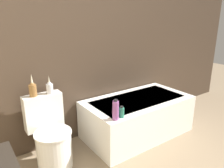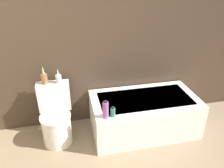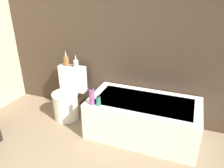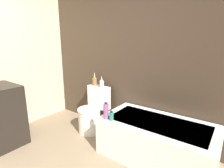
{
  "view_description": "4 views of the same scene",
  "coord_description": "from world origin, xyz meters",
  "px_view_note": "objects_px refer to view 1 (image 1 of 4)",
  "views": [
    {
      "loc": [
        -0.99,
        -0.29,
        1.56
      ],
      "look_at": [
        0.28,
        1.52,
        0.86
      ],
      "focal_mm": 35.0,
      "sensor_mm": 36.0,
      "label": 1
    },
    {
      "loc": [
        -0.13,
        -0.62,
        2.02
      ],
      "look_at": [
        0.33,
        1.52,
        0.87
      ],
      "focal_mm": 35.0,
      "sensor_mm": 36.0,
      "label": 2
    },
    {
      "loc": [
        1.3,
        -0.72,
        1.87
      ],
      "look_at": [
        0.4,
        1.63,
        0.71
      ],
      "focal_mm": 35.0,
      "sensor_mm": 36.0,
      "label": 3
    },
    {
      "loc": [
        1.54,
        -0.27,
        1.5
      ],
      "look_at": [
        0.27,
        1.47,
        0.97
      ],
      "focal_mm": 28.0,
      "sensor_mm": 36.0,
      "label": 4
    }
  ],
  "objects_px": {
    "shampoo_bottle_short": "(122,112)",
    "bathtub": "(137,116)",
    "toilet": "(51,138)",
    "shampoo_bottle_tall": "(116,110)",
    "vase_silver": "(50,87)",
    "vase_gold": "(33,89)"
  },
  "relations": [
    {
      "from": "shampoo_bottle_tall",
      "to": "shampoo_bottle_short",
      "type": "height_order",
      "value": "shampoo_bottle_tall"
    },
    {
      "from": "bathtub",
      "to": "toilet",
      "type": "height_order",
      "value": "toilet"
    },
    {
      "from": "bathtub",
      "to": "shampoo_bottle_tall",
      "type": "relative_size",
      "value": 6.28
    },
    {
      "from": "toilet",
      "to": "shampoo_bottle_short",
      "type": "bearing_deg",
      "value": -28.25
    },
    {
      "from": "vase_gold",
      "to": "vase_silver",
      "type": "distance_m",
      "value": 0.17
    },
    {
      "from": "vase_silver",
      "to": "shampoo_bottle_tall",
      "type": "xyz_separation_m",
      "value": [
        0.5,
        -0.52,
        -0.2
      ]
    },
    {
      "from": "bathtub",
      "to": "shampoo_bottle_short",
      "type": "height_order",
      "value": "shampoo_bottle_short"
    },
    {
      "from": "bathtub",
      "to": "shampoo_bottle_tall",
      "type": "height_order",
      "value": "shampoo_bottle_tall"
    },
    {
      "from": "shampoo_bottle_tall",
      "to": "shampoo_bottle_short",
      "type": "distance_m",
      "value": 0.1
    },
    {
      "from": "toilet",
      "to": "shampoo_bottle_short",
      "type": "height_order",
      "value": "toilet"
    },
    {
      "from": "toilet",
      "to": "bathtub",
      "type": "bearing_deg",
      "value": -2.95
    },
    {
      "from": "vase_silver",
      "to": "bathtub",
      "type": "bearing_deg",
      "value": -11.43
    },
    {
      "from": "bathtub",
      "to": "vase_silver",
      "type": "height_order",
      "value": "vase_silver"
    },
    {
      "from": "vase_gold",
      "to": "vase_silver",
      "type": "bearing_deg",
      "value": -5.2
    },
    {
      "from": "toilet",
      "to": "shampoo_bottle_tall",
      "type": "xyz_separation_m",
      "value": [
        0.58,
        -0.36,
        0.31
      ]
    },
    {
      "from": "toilet",
      "to": "shampoo_bottle_tall",
      "type": "relative_size",
      "value": 3.33
    },
    {
      "from": "vase_silver",
      "to": "shampoo_bottle_short",
      "type": "xyz_separation_m",
      "value": [
        0.58,
        -0.52,
        -0.25
      ]
    },
    {
      "from": "bathtub",
      "to": "shampoo_bottle_short",
      "type": "xyz_separation_m",
      "value": [
        -0.5,
        -0.3,
        0.31
      ]
    },
    {
      "from": "shampoo_bottle_short",
      "to": "shampoo_bottle_tall",
      "type": "bearing_deg",
      "value": -176.35
    },
    {
      "from": "bathtub",
      "to": "toilet",
      "type": "distance_m",
      "value": 1.17
    },
    {
      "from": "shampoo_bottle_short",
      "to": "bathtub",
      "type": "bearing_deg",
      "value": 30.75
    },
    {
      "from": "bathtub",
      "to": "vase_silver",
      "type": "xyz_separation_m",
      "value": [
        -1.08,
        0.22,
        0.56
      ]
    }
  ]
}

